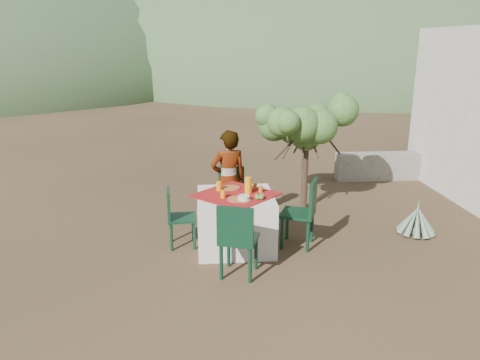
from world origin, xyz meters
The scene contains 24 objects.
ground centered at (0.00, 0.00, 0.00)m, with size 160.00×160.00×0.00m, color #332617.
table centered at (-0.01, 0.29, 0.38)m, with size 1.30×1.30×0.76m.
chair_far centered at (-0.01, 1.26, 0.48)m, with size 0.45×0.45×0.87m.
chair_near centered at (-0.05, -0.60, 0.52)m, with size 0.54×0.54×0.94m.
chair_left centered at (-0.81, 0.38, 0.46)m, with size 0.41×0.41×0.83m.
chair_right centered at (0.93, 0.23, 0.53)m, with size 0.57×0.57×0.95m.
person centered at (-0.06, 1.02, 0.75)m, with size 0.55×0.36×1.51m, color #8C6651.
shrub_tree centered at (1.31, 1.78, 1.35)m, with size 1.45×1.42×1.71m.
agave centered at (2.68, 0.52, 0.20)m, with size 0.57×0.55×0.60m.
stone_wall centered at (3.60, 3.40, 0.28)m, with size 2.60×0.35×0.55m, color gray.
hill_near_right centered at (12.00, 36.00, 0.00)m, with size 48.00×48.00×20.00m, color #3D5A32.
hill_far_center centered at (-4.00, 52.00, 0.00)m, with size 60.00×60.00×24.00m, color gray.
hill_far_right centered at (28.00, 46.00, 0.00)m, with size 36.00×36.00×14.00m, color gray.
plate_far centered at (-0.04, 0.57, 0.77)m, with size 0.25×0.25×0.01m, color brown.
plate_near centered at (0.00, 0.06, 0.77)m, with size 0.26×0.26×0.01m, color brown.
glass_far centered at (-0.22, 0.48, 0.82)m, with size 0.08×0.08×0.12m, color orange.
glass_near centered at (-0.18, 0.15, 0.81)m, with size 0.06×0.06×0.10m, color orange.
juice_pitcher centered at (0.17, 0.33, 0.87)m, with size 0.10×0.10×0.22m, color orange.
bowl_plate centered at (0.08, 0.02, 0.77)m, with size 0.21×0.21×0.01m, color brown.
white_bowl centered at (0.08, 0.02, 0.80)m, with size 0.15×0.15×0.06m, color silver.
jar_left centered at (0.34, 0.35, 0.81)m, with size 0.06×0.06×0.09m, color #BC7121.
jar_right centered at (0.28, 0.50, 0.81)m, with size 0.06×0.06×0.09m, color #BC7121.
napkin_holder centered at (0.20, 0.42, 0.80)m, with size 0.06×0.04×0.08m, color silver.
fruit_cluster centered at (0.29, 0.06, 0.79)m, with size 0.13×0.12×0.07m.
Camera 1 is at (-0.43, -5.68, 2.72)m, focal length 35.00 mm.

